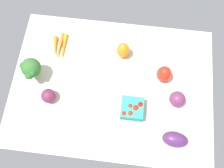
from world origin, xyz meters
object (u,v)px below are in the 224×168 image
at_px(berry_basket, 132,109).
at_px(red_onion_center, 177,99).
at_px(red_onion_near_basket, 48,96).
at_px(eggplant, 175,139).
at_px(broccoli_head, 31,68).
at_px(carrot_bunch, 59,47).
at_px(bell_pepper_orange, 123,50).
at_px(bell_pepper_red, 164,74).

height_order(berry_basket, red_onion_center, red_onion_center).
bearing_deg(red_onion_near_basket, red_onion_center, -174.74).
height_order(eggplant, broccoli_head, broccoli_head).
distance_m(carrot_bunch, eggplant, 0.76).
distance_m(bell_pepper_orange, eggplant, 0.52).
distance_m(eggplant, red_onion_center, 0.20).
xyz_separation_m(carrot_bunch, eggplant, (-0.64, 0.42, 0.02)).
bearing_deg(broccoli_head, eggplant, 160.86).
height_order(red_onion_near_basket, broccoli_head, broccoli_head).
height_order(eggplant, berry_basket, eggplant).
bearing_deg(eggplant, bell_pepper_orange, -51.49).
relative_size(bell_pepper_red, red_onion_center, 1.25).
relative_size(bell_pepper_orange, red_onion_center, 1.32).
distance_m(bell_pepper_red, red_onion_near_basket, 0.59).
xyz_separation_m(bell_pepper_orange, broccoli_head, (0.44, 0.17, 0.04)).
relative_size(carrot_bunch, red_onion_near_basket, 2.43).
distance_m(bell_pepper_orange, red_onion_near_basket, 0.45).
bearing_deg(eggplant, red_onion_center, -86.93).
height_order(carrot_bunch, eggplant, eggplant).
xyz_separation_m(bell_pepper_orange, red_onion_near_basket, (0.34, 0.29, -0.02)).
distance_m(bell_pepper_red, berry_basket, 0.24).
bearing_deg(red_onion_center, eggplant, 88.68).
relative_size(bell_pepper_red, eggplant, 0.83).
bearing_deg(red_onion_center, bell_pepper_red, -58.77).
relative_size(broccoli_head, berry_basket, 1.29).
distance_m(berry_basket, red_onion_center, 0.23).
distance_m(bell_pepper_orange, bell_pepper_red, 0.25).
xyz_separation_m(red_onion_near_basket, berry_basket, (-0.42, 0.01, -0.00)).
bearing_deg(eggplant, berry_basket, -25.94).
relative_size(red_onion_near_basket, red_onion_center, 0.92).
relative_size(carrot_bunch, eggplant, 1.48).
xyz_separation_m(red_onion_near_basket, broccoli_head, (0.10, -0.11, 0.05)).
bearing_deg(red_onion_near_basket, bell_pepper_orange, -139.84).
xyz_separation_m(bell_pepper_red, red_onion_near_basket, (0.56, 0.18, -0.01)).
xyz_separation_m(bell_pepper_orange, carrot_bunch, (0.35, 0.00, -0.04)).
bearing_deg(carrot_bunch, bell_pepper_red, 169.47).
distance_m(bell_pepper_orange, broccoli_head, 0.48).
bearing_deg(carrot_bunch, berry_basket, 144.59).
relative_size(eggplant, berry_basket, 1.09).
bearing_deg(red_onion_near_basket, bell_pepper_red, -162.20).
bearing_deg(bell_pepper_orange, broccoli_head, 21.47).
bearing_deg(carrot_bunch, eggplant, 146.23).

